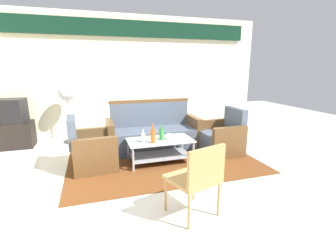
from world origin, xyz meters
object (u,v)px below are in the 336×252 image
Objects in this scene: bottle_orange at (153,136)px; wicker_chair at (198,175)px; armchair_left at (92,151)px; television at (8,111)px; couch at (153,134)px; coffee_table at (160,147)px; bottle_green at (162,134)px; pedestal_fan at (67,96)px; armchair_right at (222,138)px; bottle_clear at (143,137)px; tv_stand at (12,135)px; cup at (169,137)px.

wicker_chair is at bearing -86.05° from bottle_orange.
armchair_left is 2.27m from television.
bottle_orange is (0.96, -0.24, 0.24)m from armchair_left.
couch is 1.64× the size of coffee_table.
armchair_left is 3.25× the size of bottle_green.
bottle_orange is 2.39m from pedestal_fan.
armchair_right is at bearing -30.11° from pedestal_fan.
wicker_chair reaches higher than bottle_clear.
couch reaches higher than coffee_table.
pedestal_fan is at bearing -31.78° from couch.
bottle_green is 0.33× the size of tv_stand.
armchair_right is 1.45m from bottle_orange.
bottle_green is 1.66m from wicker_chair.
cup is (0.09, -0.77, 0.14)m from couch.
bottle_clear is 0.28× the size of tv_stand.
cup is 0.15× the size of television.
couch is 2.77× the size of television.
cup is at bearing 80.34° from armchair_left.
cup is at bearing -12.10° from coffee_table.
cup is (0.15, -0.03, 0.19)m from coffee_table.
tv_stand is at bearing 147.78° from bottle_green.
bottle_orange is 1.52m from wicker_chair.
bottle_orange is at bearing 72.69° from armchair_left.
pedestal_fan reaches higher than couch.
cup is at bearing 96.90° from armchair_right.
couch is at bearing 61.71° from armchair_right.
armchair_right is 0.77× the size of coffee_table.
armchair_left is 1.00× the size of armchair_right.
bottle_orange is at bearing -25.50° from bottle_clear.
pedestal_fan is at bearing 58.79° from armchair_right.
coffee_table is (1.12, -0.11, -0.02)m from armchair_left.
wicker_chair is (-0.20, -1.62, 0.03)m from cup.
bottle_clear is 2.96m from television.
bottle_green is 0.21× the size of pedestal_fan.
armchair_right is 1.30× the size of television.
couch is 2.93m from television.
coffee_table is 0.87× the size of pedestal_fan.
bottle_orange is at bearing -138.99° from coffee_table.
couch is 1.34m from armchair_left.
armchair_right is 3.25× the size of bottle_green.
coffee_table is at bearing -171.84° from bottle_green.
wicker_chair reaches higher than bottle_orange.
armchair_left is at bearing -45.87° from tv_stand.
bottle_green is (0.33, 0.06, 0.02)m from bottle_clear.
couch is 0.89m from bottle_clear.
bottle_green is (-0.03, -0.73, 0.19)m from couch.
tv_stand is (-2.72, 0.97, -0.06)m from couch.
bottle_orange reaches higher than cup.
armchair_left is 2.37m from armchair_right.
pedestal_fan reaches higher than cup.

